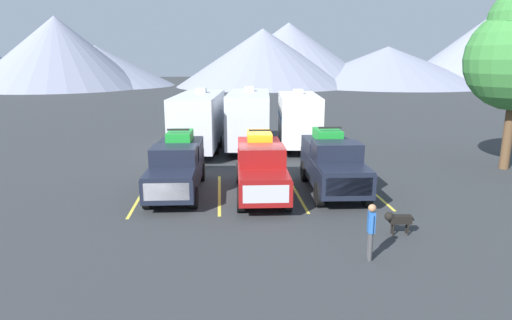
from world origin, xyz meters
TOP-DOWN VIEW (x-y plane):
  - ground_plane at (0.00, 0.00)m, footprint 240.00×240.00m
  - pickup_truck_a at (-3.42, -0.51)m, footprint 2.22×5.68m
  - pickup_truck_b at (0.11, -1.11)m, footprint 2.22×5.85m
  - pickup_truck_c at (3.22, -0.96)m, footprint 2.31×5.34m
  - lot_stripe_a at (-4.95, -0.99)m, footprint 0.12×5.50m
  - lot_stripe_b at (-1.65, -0.99)m, footprint 0.12×5.50m
  - lot_stripe_c at (1.65, -0.99)m, footprint 0.12×5.50m
  - lot_stripe_d at (4.95, -0.99)m, footprint 0.12×5.50m
  - camper_trailer_a at (-2.84, 7.86)m, footprint 3.21×9.14m
  - camper_trailer_b at (0.22, 8.15)m, footprint 3.16×8.43m
  - camper_trailer_c at (3.34, 7.99)m, footprint 2.93×7.46m
  - person_a at (2.62, -7.53)m, footprint 0.23×0.36m
  - dog at (4.10, -5.84)m, footprint 0.99×0.31m
  - mountain_ridge at (-5.69, 74.78)m, footprint 156.29×47.77m

SIDE VIEW (x-z plane):
  - ground_plane at x=0.00m, z-range 0.00..0.00m
  - lot_stripe_a at x=-4.95m, z-range 0.00..0.01m
  - lot_stripe_b at x=-1.65m, z-range 0.00..0.01m
  - lot_stripe_c at x=1.65m, z-range 0.00..0.01m
  - lot_stripe_d at x=4.95m, z-range 0.00..0.01m
  - dog at x=4.10m, z-range 0.14..0.92m
  - person_a at x=2.62m, z-range 0.13..1.79m
  - pickup_truck_a at x=-3.42m, z-range -0.12..2.49m
  - pickup_truck_b at x=0.11m, z-range -0.10..2.52m
  - pickup_truck_c at x=3.22m, z-range -0.09..2.59m
  - camper_trailer_c at x=3.34m, z-range 0.10..3.81m
  - camper_trailer_a at x=-2.84m, z-range 0.10..3.91m
  - camper_trailer_b at x=0.22m, z-range 0.10..3.97m
  - mountain_ridge at x=-5.69m, z-range -1.48..14.31m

